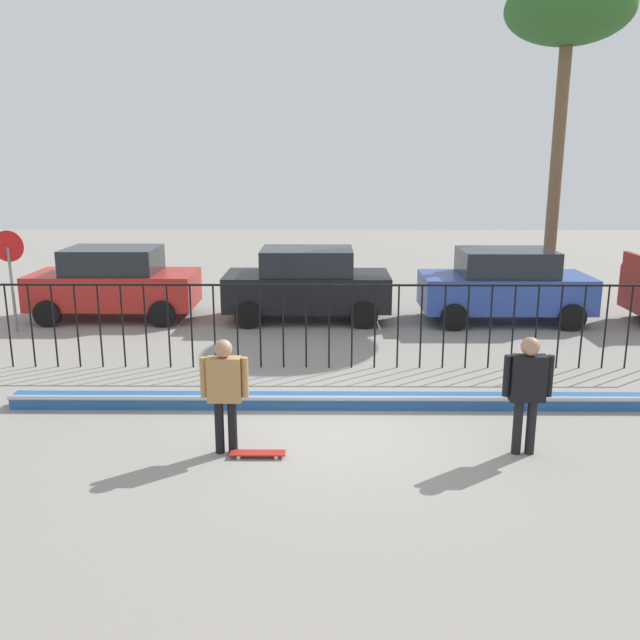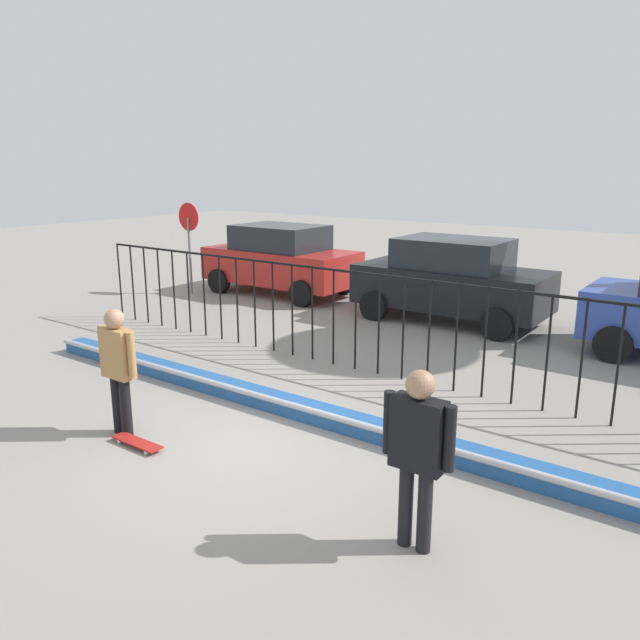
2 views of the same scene
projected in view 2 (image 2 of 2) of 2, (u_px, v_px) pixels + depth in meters
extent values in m
plane|color=gray|center=(247.00, 442.00, 8.02)|extent=(60.00, 60.00, 0.00)
cube|color=#235699|center=(298.00, 408.00, 8.85)|extent=(11.00, 0.36, 0.22)
cylinder|color=#B2B2B7|center=(290.00, 405.00, 8.68)|extent=(11.00, 0.09, 0.09)
cylinder|color=black|center=(120.00, 281.00, 14.40)|extent=(0.04, 0.04, 1.74)
cylinder|color=black|center=(133.00, 283.00, 14.13)|extent=(0.04, 0.04, 1.74)
cylinder|color=black|center=(146.00, 285.00, 13.87)|extent=(0.04, 0.04, 1.74)
cylinder|color=black|center=(160.00, 287.00, 13.60)|extent=(0.04, 0.04, 1.74)
cylinder|color=black|center=(174.00, 290.00, 13.34)|extent=(0.04, 0.04, 1.74)
cylinder|color=black|center=(189.00, 292.00, 13.07)|extent=(0.04, 0.04, 1.74)
cylinder|color=black|center=(204.00, 295.00, 12.81)|extent=(0.04, 0.04, 1.74)
cylinder|color=black|center=(220.00, 298.00, 12.54)|extent=(0.04, 0.04, 1.74)
cylinder|color=black|center=(237.00, 301.00, 12.28)|extent=(0.04, 0.04, 1.74)
cylinder|color=black|center=(255.00, 304.00, 12.01)|extent=(0.04, 0.04, 1.74)
cylinder|color=black|center=(273.00, 307.00, 11.75)|extent=(0.04, 0.04, 1.74)
cylinder|color=black|center=(292.00, 310.00, 11.48)|extent=(0.04, 0.04, 1.74)
cylinder|color=black|center=(312.00, 314.00, 11.22)|extent=(0.04, 0.04, 1.74)
cylinder|color=black|center=(333.00, 317.00, 10.95)|extent=(0.04, 0.04, 1.74)
cylinder|color=black|center=(356.00, 321.00, 10.69)|extent=(0.04, 0.04, 1.74)
cylinder|color=black|center=(379.00, 325.00, 10.42)|extent=(0.04, 0.04, 1.74)
cylinder|color=black|center=(403.00, 329.00, 10.16)|extent=(0.04, 0.04, 1.74)
cylinder|color=black|center=(429.00, 334.00, 9.89)|extent=(0.04, 0.04, 1.74)
cylinder|color=black|center=(456.00, 338.00, 9.63)|extent=(0.04, 0.04, 1.74)
cylinder|color=black|center=(485.00, 343.00, 9.36)|extent=(0.04, 0.04, 1.74)
cylinder|color=black|center=(515.00, 348.00, 9.10)|extent=(0.04, 0.04, 1.74)
cylinder|color=black|center=(548.00, 354.00, 8.83)|extent=(0.04, 0.04, 1.74)
cylinder|color=black|center=(582.00, 360.00, 8.57)|extent=(0.04, 0.04, 1.74)
cylinder|color=black|center=(618.00, 366.00, 8.30)|extent=(0.04, 0.04, 1.74)
cube|color=black|center=(380.00, 275.00, 10.21)|extent=(14.00, 0.04, 0.04)
cylinder|color=black|center=(117.00, 404.00, 8.23)|extent=(0.13, 0.13, 0.80)
cylinder|color=black|center=(126.00, 407.00, 8.13)|extent=(0.13, 0.13, 0.80)
cube|color=#A87A47|center=(117.00, 353.00, 8.00)|extent=(0.49, 0.21, 0.66)
sphere|color=#A87A5B|center=(114.00, 319.00, 7.89)|extent=(0.26, 0.26, 0.26)
cylinder|color=#A87A47|center=(103.00, 347.00, 8.16)|extent=(0.10, 0.10, 0.59)
cylinder|color=#A87A47|center=(132.00, 355.00, 7.83)|extent=(0.10, 0.10, 0.59)
cube|color=#A51E19|center=(137.00, 442.00, 7.88)|extent=(0.80, 0.20, 0.02)
cylinder|color=silver|center=(156.00, 448.00, 7.79)|extent=(0.05, 0.03, 0.05)
cylinder|color=silver|center=(146.00, 452.00, 7.68)|extent=(0.05, 0.03, 0.05)
cylinder|color=silver|center=(129.00, 437.00, 8.10)|extent=(0.05, 0.03, 0.05)
cylinder|color=silver|center=(119.00, 441.00, 7.98)|extent=(0.05, 0.03, 0.05)
cylinder|color=black|center=(406.00, 505.00, 5.78)|extent=(0.14, 0.14, 0.82)
cylinder|color=black|center=(425.00, 511.00, 5.67)|extent=(0.14, 0.14, 0.82)
cube|color=black|center=(418.00, 434.00, 5.54)|extent=(0.50, 0.21, 0.68)
sphere|color=#A87A5B|center=(420.00, 385.00, 5.43)|extent=(0.27, 0.27, 0.27)
cylinder|color=black|center=(389.00, 422.00, 5.71)|extent=(0.11, 0.11, 0.60)
cylinder|color=black|center=(450.00, 439.00, 5.36)|extent=(0.11, 0.11, 0.60)
cube|color=#B2231E|center=(281.00, 265.00, 17.06)|extent=(4.30, 1.90, 0.90)
cube|color=#1E2328|center=(280.00, 237.00, 16.87)|extent=(2.37, 1.71, 0.66)
cylinder|color=black|center=(343.00, 282.00, 17.09)|extent=(0.68, 0.22, 0.68)
cylinder|color=black|center=(302.00, 293.00, 15.60)|extent=(0.68, 0.22, 0.68)
cylinder|color=black|center=(264.00, 272.00, 18.75)|extent=(0.68, 0.22, 0.68)
cylinder|color=black|center=(219.00, 281.00, 17.26)|extent=(0.68, 0.22, 0.68)
cube|color=black|center=(451.00, 287.00, 14.05)|extent=(4.30, 1.90, 0.90)
cube|color=#1E2328|center=(453.00, 253.00, 13.86)|extent=(2.37, 1.71, 0.66)
cylinder|color=black|center=(527.00, 307.00, 14.08)|extent=(0.68, 0.22, 0.68)
cylinder|color=black|center=(497.00, 324.00, 12.58)|extent=(0.68, 0.22, 0.68)
cylinder|color=black|center=(412.00, 292.00, 15.74)|extent=(0.68, 0.22, 0.68)
cylinder|color=black|center=(374.00, 306.00, 14.24)|extent=(0.68, 0.22, 0.68)
cylinder|color=black|center=(633.00, 323.00, 12.67)|extent=(0.68, 0.22, 0.68)
cylinder|color=black|center=(613.00, 344.00, 11.18)|extent=(0.68, 0.22, 0.68)
cylinder|color=slate|center=(190.00, 256.00, 17.03)|extent=(0.07, 0.07, 2.10)
cylinder|color=red|center=(188.00, 217.00, 16.78)|extent=(0.76, 0.02, 0.76)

